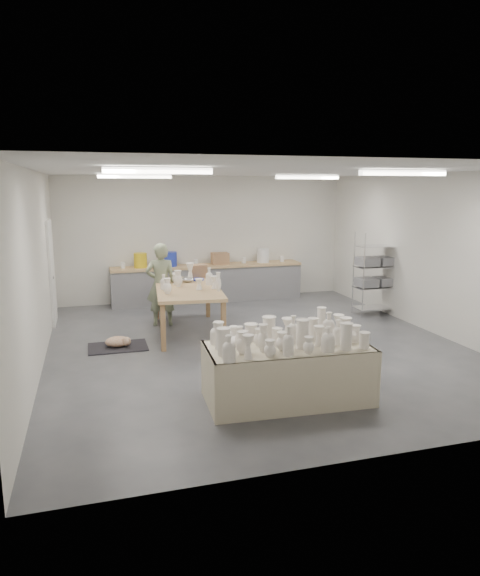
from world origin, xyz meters
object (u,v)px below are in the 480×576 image
object	(u,v)px
potter	(161,284)
red_stool	(160,308)
drying_table	(288,368)
work_table	(189,286)

from	to	relation	value
potter	red_stool	distance (m)	0.61
potter	red_stool	bearing A→B (deg)	-81.44
drying_table	work_table	bearing A→B (deg)	102.28
potter	drying_table	bearing A→B (deg)	112.62
work_table	red_stool	distance (m)	1.11
drying_table	red_stool	xyz separation A→B (m)	(-1.05, 4.47, -0.15)
drying_table	potter	distance (m)	4.34
red_stool	work_table	bearing A→B (deg)	-60.92
work_table	potter	xyz separation A→B (m)	(-0.46, 0.55, -0.04)
drying_table	potter	xyz separation A→B (m)	(-1.05, 4.20, 0.40)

